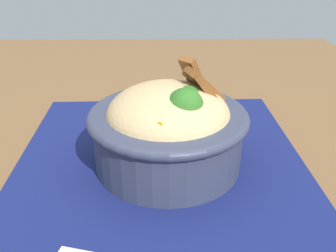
% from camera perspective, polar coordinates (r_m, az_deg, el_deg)
% --- Properties ---
extents(table, '(1.31, 0.89, 0.73)m').
position_cam_1_polar(table, '(0.46, -1.72, -16.29)').
color(table, brown).
rests_on(table, ground_plane).
extents(placemat, '(0.48, 0.36, 0.00)m').
position_cam_1_polar(placemat, '(0.41, -1.01, -9.23)').
color(placemat, '#11194C').
rests_on(placemat, table).
extents(bowl, '(0.18, 0.18, 0.12)m').
position_cam_1_polar(bowl, '(0.42, 0.11, -0.12)').
color(bowl, '#2D3347').
rests_on(bowl, placemat).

